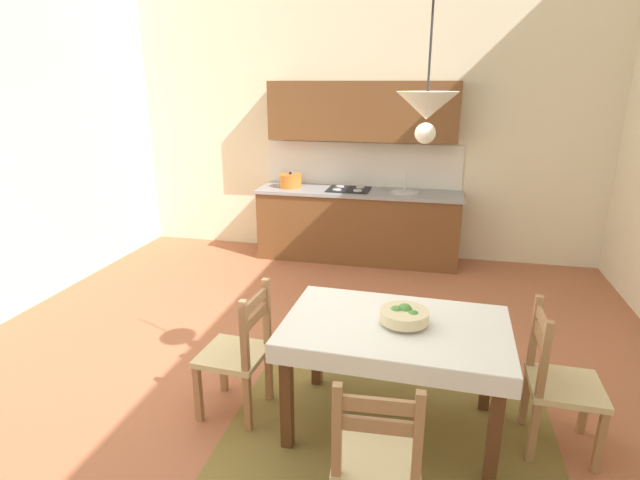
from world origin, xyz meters
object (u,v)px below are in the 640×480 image
(kitchen_cabinetry, at_px, (359,193))
(dining_chair_tv_side, at_px, (239,354))
(dining_chair_camera_side, at_px, (377,458))
(pendant_lamp, at_px, (427,108))
(dining_table, at_px, (395,343))
(fruit_bowl, at_px, (404,315))
(dining_chair_window_side, at_px, (558,384))

(kitchen_cabinetry, bearing_deg, dining_chair_tv_side, -94.95)
(dining_chair_camera_side, bearing_deg, pendant_lamp, 80.63)
(kitchen_cabinetry, xyz_separation_m, dining_table, (0.74, -3.26, -0.23))
(dining_chair_tv_side, relative_size, fruit_bowl, 3.10)
(kitchen_cabinetry, height_order, pendant_lamp, pendant_lamp)
(kitchen_cabinetry, height_order, dining_chair_window_side, kitchen_cabinetry)
(dining_table, distance_m, dining_chair_window_side, 1.01)
(dining_table, relative_size, fruit_bowl, 4.73)
(kitchen_cabinetry, xyz_separation_m, dining_chair_window_side, (1.73, -3.22, -0.41))
(kitchen_cabinetry, xyz_separation_m, pendant_lamp, (0.85, -3.38, 1.21))
(dining_chair_window_side, bearing_deg, dining_chair_camera_side, -138.67)
(dining_chair_window_side, bearing_deg, dining_chair_tv_side, -176.86)
(dining_chair_tv_side, bearing_deg, dining_chair_camera_side, -36.83)
(pendant_lamp, bearing_deg, dining_table, 131.73)
(dining_chair_camera_side, relative_size, pendant_lamp, 1.16)
(kitchen_cabinetry, relative_size, dining_chair_camera_side, 2.72)
(kitchen_cabinetry, height_order, fruit_bowl, kitchen_cabinetry)
(kitchen_cabinetry, relative_size, fruit_bowl, 8.43)
(dining_table, relative_size, pendant_lamp, 1.76)
(pendant_lamp, bearing_deg, kitchen_cabinetry, 104.15)
(dining_chair_window_side, xyz_separation_m, dining_chair_tv_side, (-2.02, -0.11, 0.00))
(dining_chair_tv_side, xyz_separation_m, fruit_bowl, (1.08, 0.07, 0.37))
(kitchen_cabinetry, distance_m, fruit_bowl, 3.35)
(dining_chair_tv_side, bearing_deg, fruit_bowl, 3.78)
(dining_chair_camera_side, relative_size, dining_chair_tv_side, 1.00)
(dining_chair_tv_side, relative_size, pendant_lamp, 1.16)
(dining_chair_window_side, height_order, fruit_bowl, dining_chair_window_side)
(dining_chair_window_side, distance_m, fruit_bowl, 1.01)
(dining_chair_window_side, bearing_deg, kitchen_cabinetry, 118.34)
(dining_chair_tv_side, height_order, pendant_lamp, pendant_lamp)
(dining_chair_window_side, distance_m, dining_chair_tv_side, 2.03)
(dining_chair_camera_side, height_order, pendant_lamp, pendant_lamp)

